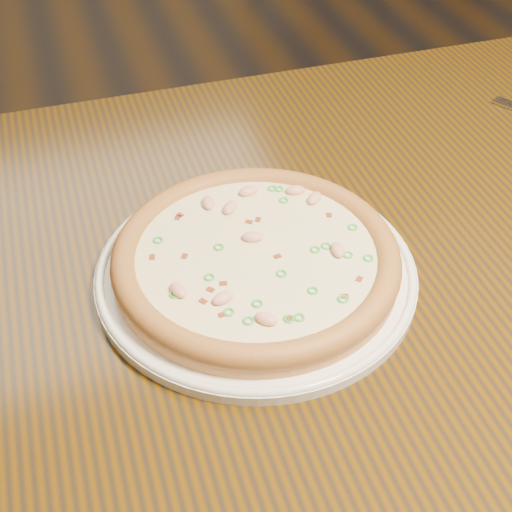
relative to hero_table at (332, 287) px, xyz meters
name	(u,v)px	position (x,y,z in m)	size (l,w,h in m)	color
ground	(259,466)	(-0.05, 0.16, -0.65)	(9.00, 9.00, 0.00)	black
hero_table	(332,287)	(0.00, 0.00, 0.00)	(1.20, 0.80, 0.75)	black
plate	(256,270)	(-0.12, -0.05, 0.11)	(0.36, 0.36, 0.02)	white
pizza	(256,258)	(-0.12, -0.05, 0.13)	(0.32, 0.32, 0.03)	#D28C44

